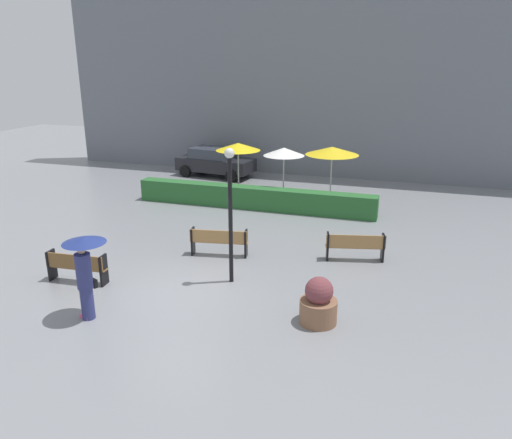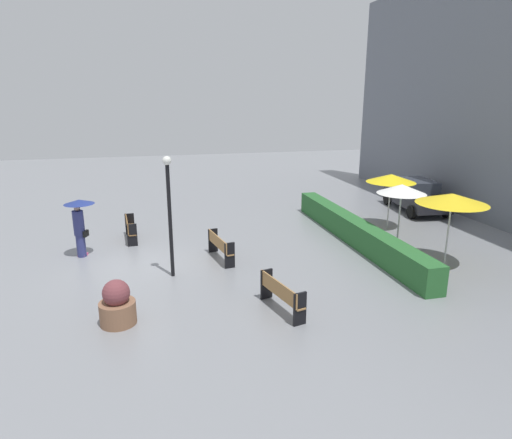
% 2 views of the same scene
% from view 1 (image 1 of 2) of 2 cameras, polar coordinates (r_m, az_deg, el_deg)
% --- Properties ---
extents(ground_plane, '(60.00, 60.00, 0.00)m').
position_cam_1_polar(ground_plane, '(13.99, -9.29, -8.28)').
color(ground_plane, gray).
extents(bench_near_left, '(1.82, 0.51, 0.90)m').
position_cam_1_polar(bench_near_left, '(15.07, -20.08, -5.03)').
color(bench_near_left, brown).
rests_on(bench_near_left, ground).
extents(bench_far_right, '(1.88, 0.78, 0.89)m').
position_cam_1_polar(bench_far_right, '(16.00, 11.42, -2.92)').
color(bench_far_right, '#9E7242').
rests_on(bench_far_right, ground).
extents(bench_mid_center, '(1.92, 0.66, 0.90)m').
position_cam_1_polar(bench_mid_center, '(16.11, -4.31, -2.40)').
color(bench_mid_center, '#9E7242').
rests_on(bench_mid_center, ground).
extents(pedestrian_with_umbrella, '(1.05, 1.05, 2.13)m').
position_cam_1_polar(pedestrian_with_umbrella, '(12.64, -19.20, -5.00)').
color(pedestrian_with_umbrella, navy).
rests_on(pedestrian_with_umbrella, ground).
extents(planter_pot, '(0.92, 0.92, 1.20)m').
position_cam_1_polar(planter_pot, '(12.20, 7.25, -9.60)').
color(planter_pot, brown).
rests_on(planter_pot, ground).
extents(lamp_post, '(0.28, 0.28, 3.90)m').
position_cam_1_polar(lamp_post, '(13.63, -3.00, 2.01)').
color(lamp_post, black).
rests_on(lamp_post, ground).
extents(patio_umbrella_yellow, '(2.11, 2.11, 2.41)m').
position_cam_1_polar(patio_umbrella_yellow, '(23.58, -2.08, 8.41)').
color(patio_umbrella_yellow, silver).
rests_on(patio_umbrella_yellow, ground).
extents(patio_umbrella_white, '(1.82, 1.82, 2.49)m').
position_cam_1_polar(patio_umbrella_white, '(21.84, 3.25, 7.83)').
color(patio_umbrella_white, silver).
rests_on(patio_umbrella_white, ground).
extents(patio_umbrella_yellow_far, '(2.34, 2.34, 2.53)m').
position_cam_1_polar(patio_umbrella_yellow_far, '(22.03, 8.80, 7.86)').
color(patio_umbrella_yellow_far, silver).
rests_on(patio_umbrella_yellow_far, ground).
extents(hedge_strip, '(10.55, 0.70, 0.94)m').
position_cam_1_polar(hedge_strip, '(21.29, -0.34, 2.53)').
color(hedge_strip, '#28602D').
rests_on(hedge_strip, ground).
extents(building_facade, '(28.00, 1.20, 11.54)m').
position_cam_1_polar(building_facade, '(27.74, 5.78, 17.11)').
color(building_facade, slate).
rests_on(building_facade, ground).
extents(parked_car, '(4.38, 2.38, 1.57)m').
position_cam_1_polar(parked_car, '(27.42, -4.79, 6.70)').
color(parked_car, black).
rests_on(parked_car, ground).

